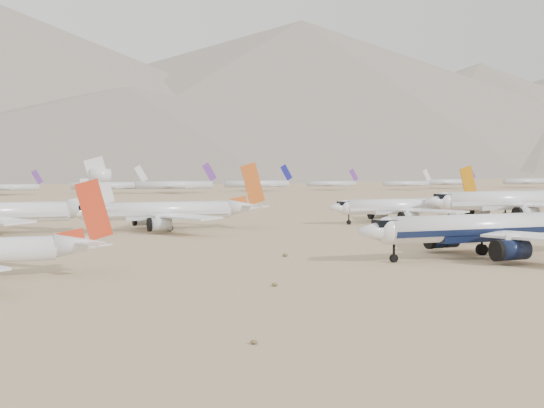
{
  "coord_description": "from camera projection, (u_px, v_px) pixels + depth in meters",
  "views": [
    {
      "loc": [
        -81.0,
        -107.2,
        16.12
      ],
      "look_at": [
        -16.95,
        54.69,
        7.0
      ],
      "focal_mm": 50.0,
      "sensor_mm": 36.0,
      "label": 1
    }
  ],
  "objects": [
    {
      "name": "ground",
      "position": [
        480.0,
        258.0,
        130.14
      ],
      "size": [
        7000.0,
        7000.0,
        0.0
      ],
      "primitive_type": "plane",
      "color": "#8C7551",
      "rests_on": "ground"
    },
    {
      "name": "main_airliner",
      "position": [
        497.0,
        228.0,
        131.79
      ],
      "size": [
        52.16,
        50.95,
        18.41
      ],
      "color": "white",
      "rests_on": "ground"
    },
    {
      "name": "row2_navy_widebody",
      "position": [
        516.0,
        201.0,
        216.15
      ],
      "size": [
        57.66,
        56.39,
        20.51
      ],
      "color": "white",
      "rests_on": "ground"
    },
    {
      "name": "row2_gold_tail",
      "position": [
        405.0,
        207.0,
        209.04
      ],
      "size": [
        44.6,
        43.62,
        15.88
      ],
      "color": "white",
      "rests_on": "ground"
    },
    {
      "name": "row2_orange_tail",
      "position": [
        169.0,
        211.0,
        184.82
      ],
      "size": [
        46.83,
        45.81,
        16.7
      ],
      "color": "white",
      "rests_on": "ground"
    },
    {
      "name": "distant_storage_row",
      "position": [
        236.0,
        184.0,
        443.03
      ],
      "size": [
        648.88,
        58.67,
        14.94
      ],
      "color": "silver",
      "rests_on": "ground"
    },
    {
      "name": "mountain_range",
      "position": [
        44.0,
        86.0,
        1676.31
      ],
      "size": [
        7354.0,
        3024.0,
        470.0
      ],
      "color": "slate",
      "rests_on": "ground"
    },
    {
      "name": "foothills",
      "position": [
        340.0,
        136.0,
        1341.58
      ],
      "size": [
        4637.5,
        1395.0,
        155.0
      ],
      "color": "slate",
      "rests_on": "ground"
    },
    {
      "name": "desert_scrub",
      "position": [
        424.0,
        287.0,
        97.9
      ],
      "size": [
        219.83,
        121.67,
        0.63
      ],
      "color": "brown",
      "rests_on": "ground"
    }
  ]
}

